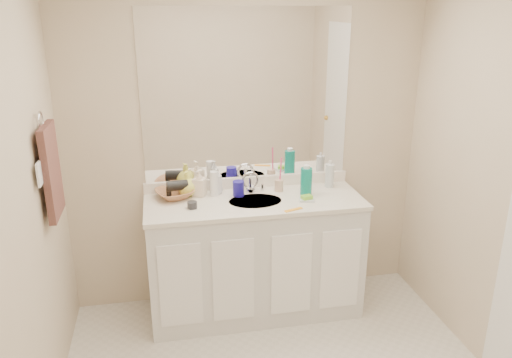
{
  "coord_description": "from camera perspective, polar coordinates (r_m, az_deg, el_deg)",
  "views": [
    {
      "loc": [
        -0.62,
        -2.15,
        2.16
      ],
      "look_at": [
        0.0,
        0.97,
        1.05
      ],
      "focal_mm": 35.0,
      "sensor_mm": 36.0,
      "label": 1
    }
  ],
  "objects": [
    {
      "name": "soap_bottle_white",
      "position": [
        3.57,
        -4.43,
        -0.21
      ],
      "size": [
        0.09,
        0.1,
        0.19
      ],
      "primitive_type": "imported",
      "rotation": [
        0.0,
        0.0,
        -0.36
      ],
      "color": "silver",
      "rests_on": "countertop"
    },
    {
      "name": "soap_bottle_cream",
      "position": [
        3.55,
        -6.5,
        -0.43
      ],
      "size": [
        0.11,
        0.11,
        0.19
      ],
      "primitive_type": "imported",
      "rotation": [
        0.0,
        0.0,
        -0.42
      ],
      "color": "#FFEACF",
      "rests_on": "countertop"
    },
    {
      "name": "sink_basin",
      "position": [
        3.46,
        -0.1,
        -2.69
      ],
      "size": [
        0.37,
        0.37,
        0.02
      ],
      "primitive_type": "cylinder",
      "color": "beige",
      "rests_on": "countertop"
    },
    {
      "name": "soap_dish",
      "position": [
        3.48,
        5.81,
        -2.36
      ],
      "size": [
        0.12,
        0.1,
        0.01
      ],
      "primitive_type": "cube",
      "rotation": [
        0.0,
        0.0,
        -0.23
      ],
      "color": "silver",
      "rests_on": "countertop"
    },
    {
      "name": "wall_left",
      "position": [
        2.45,
        -26.44,
        -5.99
      ],
      "size": [
        0.02,
        2.6,
        2.4
      ],
      "primitive_type": "cube",
      "color": "beige",
      "rests_on": "floor"
    },
    {
      "name": "towel_ring",
      "position": [
        3.06,
        -23.39,
        6.13
      ],
      "size": [
        0.01,
        0.11,
        0.11
      ],
      "primitive_type": "torus",
      "rotation": [
        0.0,
        1.57,
        0.0
      ],
      "color": "silver",
      "rests_on": "wall_left"
    },
    {
      "name": "blue_mug",
      "position": [
        3.53,
        -2.02,
        -1.09
      ],
      "size": [
        0.1,
        0.1,
        0.11
      ],
      "primitive_type": "cylinder",
      "rotation": [
        0.0,
        0.0,
        0.32
      ],
      "color": "#1D1594",
      "rests_on": "countertop"
    },
    {
      "name": "hair_dryer",
      "position": [
        3.53,
        -9.0,
        -0.75
      ],
      "size": [
        0.15,
        0.09,
        0.07
      ],
      "primitive_type": "cylinder",
      "rotation": [
        0.0,
        1.57,
        0.13
      ],
      "color": "black",
      "rests_on": "wicker_basket"
    },
    {
      "name": "toothbrush",
      "position": [
        3.6,
        2.82,
        0.89
      ],
      "size": [
        0.01,
        0.04,
        0.22
      ],
      "primitive_type": "cylinder",
      "rotation": [
        0.14,
        0.0,
        0.07
      ],
      "color": "#FF4385",
      "rests_on": "tan_cup"
    },
    {
      "name": "faucet",
      "position": [
        3.61,
        -0.65,
        -0.65
      ],
      "size": [
        0.02,
        0.02,
        0.11
      ],
      "primitive_type": "cylinder",
      "color": "silver",
      "rests_on": "countertop"
    },
    {
      "name": "countertop",
      "position": [
        3.48,
        -0.16,
        -2.61
      ],
      "size": [
        1.52,
        0.57,
        0.03
      ],
      "primitive_type": "cube",
      "color": "white",
      "rests_on": "vanity_cabinet"
    },
    {
      "name": "vanity_cabinet",
      "position": [
        3.67,
        -0.15,
        -9.01
      ],
      "size": [
        1.5,
        0.55,
        0.85
      ],
      "primitive_type": "cube",
      "color": "silver",
      "rests_on": "floor"
    },
    {
      "name": "clear_pump_bottle",
      "position": [
        3.74,
        8.41,
        0.39
      ],
      "size": [
        0.08,
        0.08,
        0.17
      ],
      "primitive_type": "cylinder",
      "rotation": [
        0.0,
        0.0,
        -0.36
      ],
      "color": "silver",
      "rests_on": "countertop"
    },
    {
      "name": "tan_cup",
      "position": [
        3.63,
        2.64,
        -0.72
      ],
      "size": [
        0.08,
        0.08,
        0.09
      ],
      "primitive_type": "cylinder",
      "rotation": [
        0.0,
        0.0,
        0.29
      ],
      "color": "beige",
      "rests_on": "countertop"
    },
    {
      "name": "switch_plate",
      "position": [
        2.93,
        -23.53,
        0.51
      ],
      "size": [
        0.01,
        0.08,
        0.13
      ],
      "primitive_type": "cube",
      "color": "white",
      "rests_on": "wall_left"
    },
    {
      "name": "extra_white_bottle",
      "position": [
        3.54,
        -4.81,
        -0.53
      ],
      "size": [
        0.07,
        0.07,
        0.18
      ],
      "primitive_type": "cylinder",
      "rotation": [
        0.0,
        0.0,
        0.43
      ],
      "color": "white",
      "rests_on": "countertop"
    },
    {
      "name": "hand_towel",
      "position": [
        3.13,
        -22.32,
        0.81
      ],
      "size": [
        0.04,
        0.32,
        0.55
      ],
      "primitive_type": "cube",
      "color": "#3F2522",
      "rests_on": "towel_ring"
    },
    {
      "name": "wicker_basket",
      "position": [
        3.55,
        -9.27,
        -1.66
      ],
      "size": [
        0.33,
        0.33,
        0.06
      ],
      "primitive_type": "imported",
      "rotation": [
        0.0,
        0.0,
        0.34
      ],
      "color": "#A26541",
      "rests_on": "countertop"
    },
    {
      "name": "mouthwash_bottle",
      "position": [
        3.56,
        5.76,
        -0.27
      ],
      "size": [
        0.09,
        0.09,
        0.2
      ],
      "primitive_type": "cylinder",
      "rotation": [
        0.0,
        0.0,
        -0.07
      ],
      "color": "#0A8170",
      "rests_on": "countertop"
    },
    {
      "name": "green_soap",
      "position": [
        3.47,
        5.82,
        -2.08
      ],
      "size": [
        0.08,
        0.07,
        0.03
      ],
      "primitive_type": "cube",
      "rotation": [
        0.0,
        0.0,
        0.22
      ],
      "color": "#83D032",
      "rests_on": "soap_dish"
    },
    {
      "name": "mirror",
      "position": [
        3.55,
        -1.02,
        9.48
      ],
      "size": [
        1.48,
        0.01,
        1.2
      ],
      "primitive_type": "cube",
      "color": "white",
      "rests_on": "wall_back"
    },
    {
      "name": "orange_comb",
      "position": [
        3.31,
        4.3,
        -3.51
      ],
      "size": [
        0.13,
        0.07,
        0.01
      ],
      "primitive_type": "cube",
      "rotation": [
        0.0,
        0.0,
        0.34
      ],
      "color": "#FF9F1A",
      "rests_on": "countertop"
    },
    {
      "name": "backsplash",
      "position": [
        3.7,
        -0.94,
        -0.36
      ],
      "size": [
        1.52,
        0.03,
        0.08
      ],
      "primitive_type": "cube",
      "color": "white",
      "rests_on": "countertop"
    },
    {
      "name": "wall_back",
      "position": [
        3.63,
        -1.01,
        3.89
      ],
      "size": [
        2.6,
        0.02,
        2.4
      ],
      "primitive_type": "cube",
      "color": "beige",
      "rests_on": "floor"
    },
    {
      "name": "soap_bottle_yellow",
      "position": [
        3.56,
        -7.85,
        -0.49
      ],
      "size": [
        0.18,
        0.18,
        0.18
      ],
      "primitive_type": "imported",
      "rotation": [
        0.0,
        0.0,
        -0.41
      ],
      "color": "#EEEF5D",
      "rests_on": "countertop"
    },
    {
      "name": "dark_jar",
      "position": [
        3.35,
        -7.29,
        -2.96
      ],
      "size": [
        0.07,
        0.07,
        0.05
      ],
      "primitive_type": "cylinder",
      "rotation": [
        0.0,
        0.0,
        0.06
      ],
      "color": "#292A2F",
      "rests_on": "countertop"
    }
  ]
}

